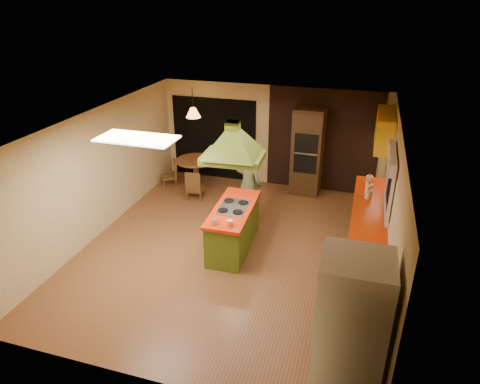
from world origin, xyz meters
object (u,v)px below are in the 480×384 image
(man, at_px, (248,183))
(refrigerator, at_px, (350,328))
(kitchen_island, at_px, (233,227))
(canister_large, at_px, (369,189))
(dining_table, at_px, (196,167))
(wall_oven, at_px, (307,152))

(man, height_order, refrigerator, refrigerator)
(kitchen_island, xyz_separation_m, man, (-0.05, 1.21, 0.39))
(refrigerator, height_order, canister_large, refrigerator)
(kitchen_island, distance_m, dining_table, 3.04)
(kitchen_island, xyz_separation_m, refrigerator, (2.27, -2.69, 0.52))
(kitchen_island, xyz_separation_m, dining_table, (-1.76, 2.47, 0.07))
(refrigerator, bearing_deg, wall_oven, 103.06)
(dining_table, bearing_deg, wall_oven, 9.19)
(dining_table, height_order, canister_large, canister_large)
(refrigerator, xyz_separation_m, canister_large, (0.11, 3.91, 0.06))
(canister_large, bearing_deg, man, -179.85)
(dining_table, relative_size, canister_large, 4.60)
(man, bearing_deg, kitchen_island, 109.12)
(kitchen_island, relative_size, refrigerator, 0.91)
(refrigerator, distance_m, dining_table, 6.57)
(wall_oven, bearing_deg, canister_large, -46.46)
(refrigerator, distance_m, wall_oven, 5.76)
(kitchen_island, distance_m, man, 1.27)
(wall_oven, bearing_deg, refrigerator, -73.61)
(dining_table, bearing_deg, man, -36.29)
(dining_table, bearing_deg, kitchen_island, -54.43)
(man, height_order, wall_oven, wall_oven)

